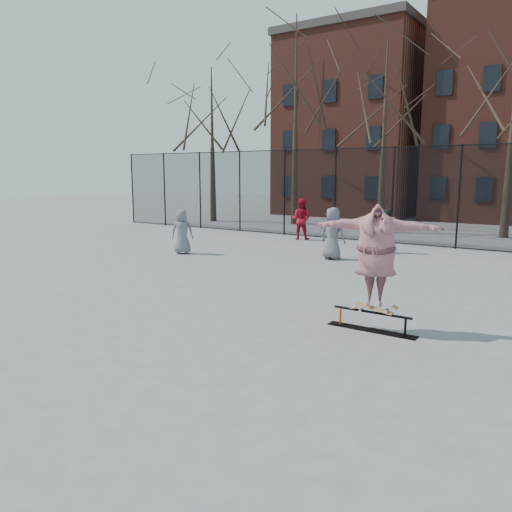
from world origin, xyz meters
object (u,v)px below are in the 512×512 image
Objects in this scene: skate_rail at (372,323)px; skateboard at (374,309)px; bystander_extra at (333,233)px; bystander_black at (388,231)px; bystander_red at (301,219)px; skater at (376,257)px; bystander_grey at (182,232)px.

skateboard is at bearing 0.00° from skate_rail.
skateboard is 7.87m from bystander_extra.
bystander_black is 4.70m from bystander_red.
bystander_black is at bearing 89.75° from skater.
skate_rail is 0.28m from skateboard.
bystander_red is (-4.46, 1.49, 0.09)m from bystander_black.
bystander_red reaches higher than bystander_black.
skate_rail is 12.95m from bystander_red.
bystander_extra is at bearing 121.39° from bystander_red.
bystander_black reaches higher than bystander_grey.
skater reaches higher than skateboard.
bystander_grey is at bearing 152.70° from skateboard.
bystander_red is at bearing 106.64° from skater.
bystander_grey is at bearing 134.10° from skater.
bystander_grey is at bearing 55.08° from bystander_black.
bystander_red is at bearing 125.25° from skateboard.
skate_rail is 1.06× the size of bystander_black.
skater is at bearing 0.00° from skateboard.
skateboard is at bearing 0.00° from skater.
bystander_grey reaches higher than skate_rail.
skate_rail is at bearing 161.39° from skater.
bystander_red is (-7.48, 10.58, 0.48)m from skateboard.
skater reaches higher than bystander_grey.
skateboard is 0.43× the size of bystander_red.
skate_rail is 1.26m from skater.
skateboard is 0.43× the size of bystander_extra.
skater reaches higher than bystander_extra.
bystander_extra is at bearing 121.13° from skate_rail.
bystander_grey is (-9.14, 4.72, -0.60)m from skater.
skateboard is 0.34× the size of skater.
skater reaches higher than bystander_red.
skater is 1.30× the size of bystander_extra.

